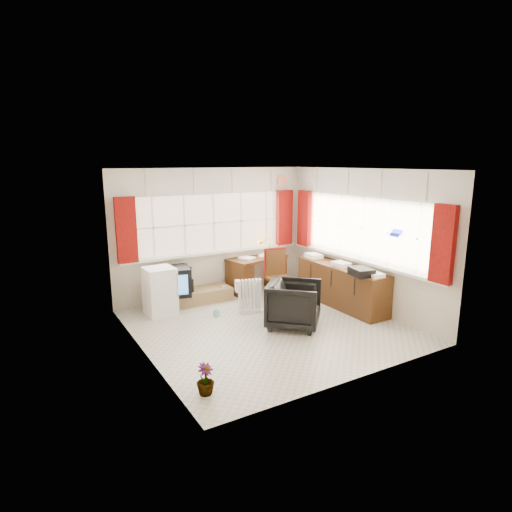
% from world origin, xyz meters
% --- Properties ---
extents(ground, '(4.00, 4.00, 0.00)m').
position_xyz_m(ground, '(0.00, 0.00, 0.00)').
color(ground, beige).
rests_on(ground, ground).
extents(room_walls, '(4.00, 4.00, 4.00)m').
position_xyz_m(room_walls, '(0.00, 0.00, 1.50)').
color(room_walls, beige).
rests_on(room_walls, ground).
extents(window_back, '(3.70, 0.12, 3.60)m').
position_xyz_m(window_back, '(0.00, 1.94, 0.95)').
color(window_back, beige).
rests_on(window_back, room_walls).
extents(window_right, '(0.12, 3.70, 3.60)m').
position_xyz_m(window_right, '(1.94, 0.00, 0.95)').
color(window_right, beige).
rests_on(window_right, room_walls).
extents(curtains, '(3.83, 3.83, 1.15)m').
position_xyz_m(curtains, '(0.92, 0.93, 1.46)').
color(curtains, maroon).
rests_on(curtains, room_walls).
extents(overhead_cabinets, '(3.98, 3.98, 0.48)m').
position_xyz_m(overhead_cabinets, '(0.98, 0.98, 2.25)').
color(overhead_cabinets, beige).
rests_on(overhead_cabinets, room_walls).
extents(desk, '(1.33, 0.86, 0.74)m').
position_xyz_m(desk, '(0.86, 1.80, 0.39)').
color(desk, '#4A2D11').
rests_on(desk, ground).
extents(desk_lamp, '(0.16, 0.15, 0.39)m').
position_xyz_m(desk_lamp, '(1.21, 1.87, 0.98)').
color(desk_lamp, yellow).
rests_on(desk_lamp, desk).
extents(task_chair, '(0.50, 0.52, 1.04)m').
position_xyz_m(task_chair, '(0.78, 0.92, 0.55)').
color(task_chair, black).
rests_on(task_chair, ground).
extents(office_chair, '(1.15, 1.15, 0.75)m').
position_xyz_m(office_chair, '(0.37, -0.21, 0.38)').
color(office_chair, black).
rests_on(office_chair, ground).
extents(radiator, '(0.43, 0.27, 0.61)m').
position_xyz_m(radiator, '(0.07, 0.70, 0.25)').
color(radiator, white).
rests_on(radiator, ground).
extents(credenza, '(0.50, 2.00, 0.85)m').
position_xyz_m(credenza, '(1.73, 0.20, 0.39)').
color(credenza, '#4A2D11').
rests_on(credenza, ground).
extents(file_tray, '(0.37, 0.44, 0.13)m').
position_xyz_m(file_tray, '(1.55, -0.47, 0.82)').
color(file_tray, black).
rests_on(file_tray, credenza).
extents(tv_bench, '(1.40, 0.50, 0.25)m').
position_xyz_m(tv_bench, '(-0.55, 1.72, 0.12)').
color(tv_bench, olive).
rests_on(tv_bench, ground).
extents(crt_tv, '(0.67, 0.64, 0.51)m').
position_xyz_m(crt_tv, '(-0.99, 1.60, 0.51)').
color(crt_tv, black).
rests_on(crt_tv, tv_bench).
extents(hifi_stack, '(0.67, 0.43, 0.48)m').
position_xyz_m(hifi_stack, '(-0.95, 1.80, 0.48)').
color(hifi_stack, black).
rests_on(hifi_stack, tv_bench).
extents(mini_fridge, '(0.51, 0.51, 0.83)m').
position_xyz_m(mini_fridge, '(-1.30, 1.45, 0.42)').
color(mini_fridge, white).
rests_on(mini_fridge, ground).
extents(spray_bottle_a, '(0.16, 0.16, 0.30)m').
position_xyz_m(spray_bottle_a, '(-0.04, 1.54, 0.15)').
color(spray_bottle_a, silver).
rests_on(spray_bottle_a, ground).
extents(spray_bottle_b, '(0.09, 0.09, 0.19)m').
position_xyz_m(spray_bottle_b, '(-0.52, 0.84, 0.10)').
color(spray_bottle_b, '#8CD1CA').
rests_on(spray_bottle_b, ground).
extents(flower_vase, '(0.27, 0.27, 0.37)m').
position_xyz_m(flower_vase, '(-1.71, -1.38, 0.18)').
color(flower_vase, black).
rests_on(flower_vase, ground).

